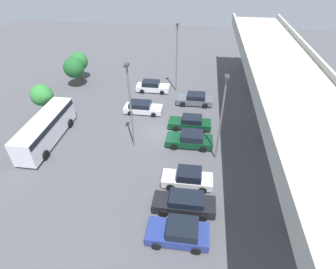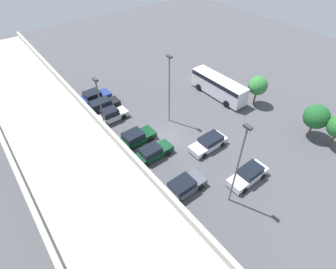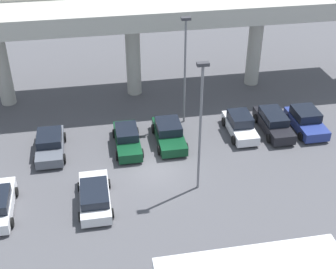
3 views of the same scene
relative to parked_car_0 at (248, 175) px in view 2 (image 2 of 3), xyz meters
The scene contains 16 objects.
ground_plane 10.39m from the parked_car_0, 15.04° to the left, with size 93.58×93.58×0.00m, color #4C4C51.
highway_overpass 18.54m from the parked_car_0, 55.21° to the left, with size 44.93×7.01×8.26m.
parked_car_0 is the anchor object (origin of this frame).
parked_car_1 6.77m from the parked_car_0, 64.51° to the left, with size 2.15×4.59×1.46m.
parked_car_2 5.84m from the parked_car_0, ahead, with size 2.10×4.66×1.38m.
parked_car_3 10.31m from the parked_car_0, 34.64° to the left, with size 1.97×4.76×1.48m.
parked_car_4 13.11m from the parked_car_0, 27.40° to the left, with size 2.19×4.78×1.53m.
parked_car_5 18.29m from the parked_car_0, 19.74° to the left, with size 1.98×4.37×1.64m.
parked_car_6 20.81m from the parked_car_0, 17.08° to the left, with size 1.99×4.89×1.54m.
parked_car_7 23.26m from the parked_car_0, 14.74° to the left, with size 2.22×4.40×1.59m.
shuttle_bus 15.65m from the parked_car_0, 34.69° to the right, with size 9.00×2.55×2.81m.
lamp_post_near_aisle 16.49m from the parked_car_0, 33.04° to the left, with size 0.70×0.35×8.62m.
lamp_post_mid_lot 5.66m from the parked_car_0, 99.22° to the left, with size 0.70×0.35×9.10m.
lamp_post_by_overpass 13.29m from the parked_car_0, ahead, with size 0.70×0.35×8.87m.
tree_front_centre 11.43m from the parked_car_0, 90.62° to the right, with size 2.86×2.86×4.26m.
tree_front_far_right 14.28m from the parked_car_0, 54.17° to the right, with size 2.54×2.54×4.16m.
Camera 2 is at (-18.49, 14.13, 21.13)m, focal length 28.00 mm.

